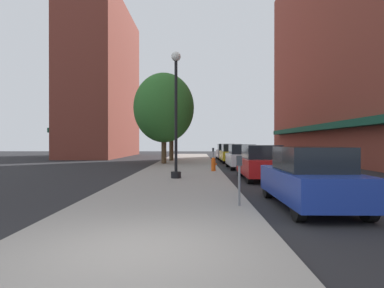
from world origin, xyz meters
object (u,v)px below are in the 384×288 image
Objects in this scene: car_blue at (310,178)px; car_silver at (225,152)px; fire_hydrant at (213,164)px; tree_near at (164,108)px; lamppost at (176,112)px; car_yellow at (231,154)px; car_red at (261,163)px; tree_mid at (171,108)px; parking_meter_near at (239,174)px; car_white at (241,157)px; parking_meter_far at (213,155)px.

car_blue and car_silver have the same top height.
tree_near is (-3.60, 6.97, 4.04)m from fire_hydrant.
tree_near is at bearing 98.61° from lamppost.
car_red is at bearing -89.05° from car_yellow.
tree_mid reaches higher than fire_hydrant.
car_blue is at bearing -89.05° from car_yellow.
tree_mid reaches higher than car_silver.
parking_meter_near is at bearing -171.03° from car_blue.
parking_meter_near is at bearing -81.05° from tree_mid.
tree_mid reaches higher than lamppost.
car_yellow is 1.00× the size of car_silver.
lamppost is at bearing -118.12° from car_white.
parking_meter_near is at bearing -96.98° from car_white.
fire_hydrant is at bearing -73.73° from tree_mid.
parking_meter_near is 7.38m from car_red.
tree_near reaches higher than parking_meter_far.
lamppost reaches higher than car_silver.
lamppost is 7.36m from parking_meter_near.
car_silver is (2.08, 15.74, 0.29)m from fire_hydrant.
car_red is at bearing -70.07° from tree_mid.
car_red is (5.69, -10.48, -3.75)m from tree_near.
car_silver is (0.00, 26.04, 0.00)m from car_blue.
parking_meter_far is 0.18× the size of tree_near.
parking_meter_near is at bearing -89.27° from fire_hydrant.
tree_mid is at bearing 106.27° from fire_hydrant.
fire_hydrant is 2.95m from parking_meter_far.
car_blue is 1.00× the size of car_yellow.
car_blue is 6.80m from car_red.
parking_meter_near is 0.30× the size of car_white.
tree_mid reaches higher than car_blue.
car_yellow is (1.95, 20.55, -0.14)m from parking_meter_near.
parking_meter_far reaches higher than fire_hydrant.
car_red and car_silver have the same top height.
lamppost is 4.50× the size of parking_meter_near.
lamppost reaches higher than car_blue.
parking_meter_far is (2.09, 6.85, -2.25)m from lamppost.
tree_near reaches higher than lamppost.
car_silver is at bearing 89.82° from car_blue.
tree_near is (-1.65, 10.90, 1.36)m from lamppost.
car_silver is (0.00, 12.42, 0.00)m from car_white.
lamppost is at bearing 122.15° from car_blue.
car_silver is (5.43, 4.26, -4.20)m from tree_mid.
lamppost is 11.11m from tree_near.
car_white is (1.95, 13.94, -0.14)m from parking_meter_near.
tree_near is 12.50m from car_red.
tree_mid is 1.68× the size of car_white.
tree_near is 1.68× the size of car_blue.
car_white is 1.00× the size of car_yellow.
tree_mid reaches higher than car_yellow.
lamppost reaches higher than fire_hydrant.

